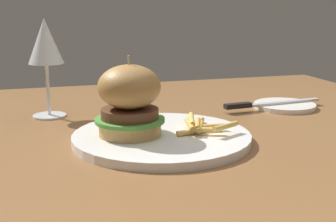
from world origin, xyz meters
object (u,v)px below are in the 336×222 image
object	(u,v)px
burger_sandwich	(129,100)
table_knife	(265,104)
wine_glass	(45,45)
bread_plate	(285,106)
main_plate	(162,137)

from	to	relation	value
burger_sandwich	table_knife	distance (m)	0.37
burger_sandwich	wine_glass	distance (m)	0.26
burger_sandwich	bread_plate	world-z (taller)	burger_sandwich
main_plate	wine_glass	xyz separation A→B (m)	(-0.17, 0.23, 0.14)
main_plate	wine_glass	bearing A→B (deg)	126.30
bread_plate	burger_sandwich	bearing A→B (deg)	-157.17
burger_sandwich	table_knife	bearing A→B (deg)	25.23
burger_sandwich	table_knife	world-z (taller)	burger_sandwich
wine_glass	bread_plate	distance (m)	0.52
burger_sandwich	wine_glass	size ratio (longest dim) A/B	0.66
bread_plate	table_knife	size ratio (longest dim) A/B	0.56
wine_glass	table_knife	bearing A→B (deg)	-8.94
wine_glass	bread_plate	world-z (taller)	wine_glass
table_knife	main_plate	bearing A→B (deg)	-149.68
main_plate	table_knife	xyz separation A→B (m)	(0.27, 0.16, 0.01)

